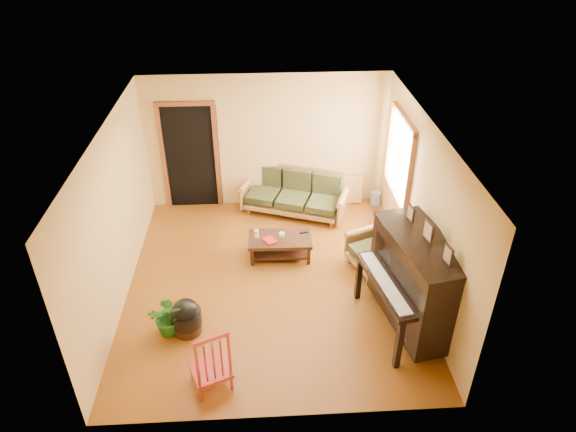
{
  "coord_description": "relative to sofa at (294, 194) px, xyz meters",
  "views": [
    {
      "loc": [
        -0.12,
        -6.37,
        5.26
      ],
      "look_at": [
        0.26,
        0.2,
        1.1
      ],
      "focal_mm": 32.0,
      "sensor_mm": 36.0,
      "label": 1
    }
  ],
  "objects": [
    {
      "name": "window",
      "position": [
        1.73,
        -0.75,
        1.08
      ],
      "size": [
        0.12,
        1.36,
        1.46
      ],
      "primitive_type": "cube",
      "color": "white",
      "rests_on": "right_wall"
    },
    {
      "name": "glass_jar",
      "position": [
        -0.29,
        -1.34,
        -0.01
      ],
      "size": [
        0.13,
        0.13,
        0.06
      ],
      "primitive_type": "cylinder",
      "rotation": [
        0.0,
        0.0,
        0.41
      ],
      "color": "white",
      "rests_on": "coffee_table"
    },
    {
      "name": "doorway",
      "position": [
        -1.93,
        0.43,
        0.6
      ],
      "size": [
        1.08,
        0.16,
        2.05
      ],
      "primitive_type": "cube",
      "color": "black",
      "rests_on": "floor"
    },
    {
      "name": "leaning_frame",
      "position": [
        1.14,
        0.31,
        -0.12
      ],
      "size": [
        0.46,
        0.12,
        0.61
      ],
      "primitive_type": "cube",
      "rotation": [
        0.0,
        0.0,
        0.05
      ],
      "color": "gold",
      "rests_on": "floor"
    },
    {
      "name": "armchair",
      "position": [
        1.19,
        -1.8,
        -0.01
      ],
      "size": [
        1.04,
        1.06,
        0.82
      ],
      "primitive_type": "cube",
      "rotation": [
        0.0,
        0.0,
        0.39
      ],
      "color": "olive",
      "rests_on": "floor"
    },
    {
      "name": "footstool",
      "position": [
        -1.7,
        -3.06,
        -0.22
      ],
      "size": [
        0.43,
        0.43,
        0.4
      ],
      "primitive_type": "cylinder",
      "rotation": [
        0.0,
        0.0,
        0.03
      ],
      "color": "black",
      "rests_on": "floor"
    },
    {
      "name": "floor",
      "position": [
        -0.48,
        -2.05,
        -0.42
      ],
      "size": [
        5.0,
        5.0,
        0.0
      ],
      "primitive_type": "plane",
      "color": "#5C2F0C",
      "rests_on": "ground"
    },
    {
      "name": "book",
      "position": [
        -0.57,
        -1.51,
        -0.03
      ],
      "size": [
        0.26,
        0.28,
        0.02
      ],
      "primitive_type": "imported",
      "rotation": [
        0.0,
        0.0,
        0.56
      ],
      "color": "#A51816",
      "rests_on": "coffee_table"
    },
    {
      "name": "remote",
      "position": [
        0.09,
        -1.26,
        -0.03
      ],
      "size": [
        0.15,
        0.08,
        0.01
      ],
      "primitive_type": "cube",
      "rotation": [
        0.0,
        0.0,
        0.31
      ],
      "color": "black",
      "rests_on": "coffee_table"
    },
    {
      "name": "piano",
      "position": [
        1.47,
        -3.09,
        0.3
      ],
      "size": [
        1.26,
        1.79,
        1.44
      ],
      "primitive_type": "cube",
      "rotation": [
        0.0,
        0.0,
        0.2
      ],
      "color": "black",
      "rests_on": "floor"
    },
    {
      "name": "ceramic_crock",
      "position": [
        1.64,
        0.22,
        -0.29
      ],
      "size": [
        0.25,
        0.25,
        0.26
      ],
      "primitive_type": "cylinder",
      "rotation": [
        0.0,
        0.0,
        0.23
      ],
      "color": "#324196",
      "rests_on": "floor"
    },
    {
      "name": "coffee_table",
      "position": [
        -0.32,
        -1.39,
        -0.23
      ],
      "size": [
        1.06,
        0.6,
        0.38
      ],
      "primitive_type": "cube",
      "rotation": [
        0.0,
        0.0,
        -0.03
      ],
      "color": "black",
      "rests_on": "floor"
    },
    {
      "name": "potted_plant",
      "position": [
        -1.94,
        -3.08,
        -0.13
      ],
      "size": [
        0.54,
        0.47,
        0.59
      ],
      "primitive_type": "imported",
      "rotation": [
        0.0,
        0.0,
        -0.02
      ],
      "color": "#205B1A",
      "rests_on": "floor"
    },
    {
      "name": "sofa",
      "position": [
        0.0,
        0.0,
        0.0
      ],
      "size": [
        2.13,
        1.46,
        0.84
      ],
      "primitive_type": "cube",
      "rotation": [
        0.0,
        0.0,
        -0.35
      ],
      "color": "olive",
      "rests_on": "floor"
    },
    {
      "name": "red_chair",
      "position": [
        -1.3,
        -4.01,
        0.07
      ],
      "size": [
        0.62,
        0.64,
        0.98
      ],
      "primitive_type": "cube",
      "rotation": [
        0.0,
        0.0,
        0.39
      ],
      "color": "maroon",
      "rests_on": "floor"
    },
    {
      "name": "candle",
      "position": [
        -0.71,
        -1.34,
        0.03
      ],
      "size": [
        0.08,
        0.08,
        0.13
      ],
      "primitive_type": "cylinder",
      "rotation": [
        0.0,
        0.0,
        0.03
      ],
      "color": "silver",
      "rests_on": "coffee_table"
    }
  ]
}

